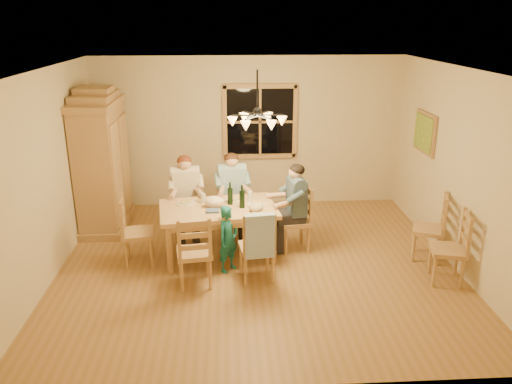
{
  "coord_description": "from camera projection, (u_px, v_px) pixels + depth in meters",
  "views": [
    {
      "loc": [
        -0.39,
        -6.34,
        3.31
      ],
      "look_at": [
        -0.01,
        0.1,
        1.05
      ],
      "focal_mm": 35.0,
      "sensor_mm": 36.0,
      "label": 1
    }
  ],
  "objects": [
    {
      "name": "plate_woman",
      "position": [
        185.0,
        203.0,
        7.22
      ],
      "size": [
        0.26,
        0.26,
        0.02
      ],
      "primitive_type": "cylinder",
      "color": "white",
      "rests_on": "dining_table"
    },
    {
      "name": "napkin",
      "position": [
        213.0,
        211.0,
        6.92
      ],
      "size": [
        0.2,
        0.16,
        0.03
      ],
      "primitive_type": "cube",
      "rotation": [
        0.0,
        0.0,
        0.14
      ],
      "color": "#45587F",
      "rests_on": "dining_table"
    },
    {
      "name": "wall_back",
      "position": [
        249.0,
        133.0,
        8.99
      ],
      "size": [
        5.5,
        0.02,
        2.7
      ],
      "primitive_type": "cube",
      "color": "beige",
      "rests_on": "floor"
    },
    {
      "name": "wall_right",
      "position": [
        458.0,
        170.0,
        6.79
      ],
      "size": [
        0.02,
        5.0,
        2.7
      ],
      "primitive_type": "cube",
      "color": "beige",
      "rests_on": "floor"
    },
    {
      "name": "plate_slate",
      "position": [
        257.0,
        204.0,
        7.17
      ],
      "size": [
        0.26,
        0.26,
        0.02
      ],
      "primitive_type": "cylinder",
      "color": "white",
      "rests_on": "dining_table"
    },
    {
      "name": "floor",
      "position": [
        257.0,
        264.0,
        7.09
      ],
      "size": [
        5.5,
        5.5,
        0.0
      ],
      "primitive_type": "plane",
      "color": "olive",
      "rests_on": "ground"
    },
    {
      "name": "wine_glass_b",
      "position": [
        250.0,
        196.0,
        7.32
      ],
      "size": [
        0.06,
        0.06,
        0.14
      ],
      "primitive_type": "cylinder",
      "color": "silver",
      "rests_on": "dining_table"
    },
    {
      "name": "towel",
      "position": [
        260.0,
        236.0,
        6.3
      ],
      "size": [
        0.39,
        0.15,
        0.58
      ],
      "primitive_type": "cube",
      "rotation": [
        0.0,
        0.0,
        0.14
      ],
      "color": "#97AFCC",
      "rests_on": "chair_near_right"
    },
    {
      "name": "child",
      "position": [
        228.0,
        239.0,
        6.77
      ],
      "size": [
        0.4,
        0.41,
        0.94
      ],
      "primitive_type": "imported",
      "rotation": [
        0.0,
        0.0,
        0.82
      ],
      "color": "#18696E",
      "rests_on": "floor"
    },
    {
      "name": "chair_spare_front",
      "position": [
        446.0,
        260.0,
        6.53
      ],
      "size": [
        0.51,
        0.53,
        0.99
      ],
      "rotation": [
        0.0,
        0.0,
        1.33
      ],
      "color": "#9C7A44",
      "rests_on": "floor"
    },
    {
      "name": "chair_far_right",
      "position": [
        233.0,
        215.0,
        8.02
      ],
      "size": [
        0.49,
        0.48,
        0.99
      ],
      "rotation": [
        0.0,
        0.0,
        3.28
      ],
      "color": "#9C7A44",
      "rests_on": "floor"
    },
    {
      "name": "armoire",
      "position": [
        102.0,
        165.0,
        8.08
      ],
      "size": [
        0.66,
        1.4,
        2.3
      ],
      "color": "#A77A48",
      "rests_on": "floor"
    },
    {
      "name": "chair_near_right",
      "position": [
        257.0,
        258.0,
        6.61
      ],
      "size": [
        0.49,
        0.48,
        0.99
      ],
      "rotation": [
        0.0,
        0.0,
        0.14
      ],
      "color": "#9C7A44",
      "rests_on": "floor"
    },
    {
      "name": "wine_glass_a",
      "position": [
        203.0,
        198.0,
        7.25
      ],
      "size": [
        0.06,
        0.06,
        0.14
      ],
      "primitive_type": "cylinder",
      "color": "silver",
      "rests_on": "dining_table"
    },
    {
      "name": "adult_slate_man",
      "position": [
        295.0,
        197.0,
        7.28
      ],
      "size": [
        0.47,
        0.43,
        0.87
      ],
      "rotation": [
        0.0,
        0.0,
        1.71
      ],
      "color": "#405367",
      "rests_on": "floor"
    },
    {
      "name": "chair_end_right",
      "position": [
        294.0,
        230.0,
        7.45
      ],
      "size": [
        0.48,
        0.49,
        0.99
      ],
      "rotation": [
        0.0,
        0.0,
        1.71
      ],
      "color": "#9C7A44",
      "rests_on": "floor"
    },
    {
      "name": "adult_woman",
      "position": [
        186.0,
        187.0,
        7.71
      ],
      "size": [
        0.43,
        0.47,
        0.87
      ],
      "rotation": [
        0.0,
        0.0,
        3.28
      ],
      "color": "beige",
      "rests_on": "floor"
    },
    {
      "name": "chair_near_left",
      "position": [
        195.0,
        263.0,
        6.46
      ],
      "size": [
        0.49,
        0.48,
        0.99
      ],
      "rotation": [
        0.0,
        0.0,
        0.14
      ],
      "color": "#9C7A44",
      "rests_on": "floor"
    },
    {
      "name": "adult_plaid_man",
      "position": [
        232.0,
        184.0,
        7.84
      ],
      "size": [
        0.43,
        0.47,
        0.87
      ],
      "rotation": [
        0.0,
        0.0,
        3.28
      ],
      "color": "teal",
      "rests_on": "floor"
    },
    {
      "name": "chair_spare_back",
      "position": [
        427.0,
        239.0,
        7.16
      ],
      "size": [
        0.55,
        0.56,
        0.99
      ],
      "rotation": [
        0.0,
        0.0,
        1.2
      ],
      "color": "#9C7A44",
      "rests_on": "floor"
    },
    {
      "name": "wine_bottle_a",
      "position": [
        230.0,
        193.0,
        7.16
      ],
      "size": [
        0.08,
        0.08,
        0.33
      ],
      "primitive_type": "cylinder",
      "color": "black",
      "rests_on": "dining_table"
    },
    {
      "name": "ceiling",
      "position": [
        257.0,
        70.0,
        6.19
      ],
      "size": [
        5.5,
        5.0,
        0.02
      ],
      "primitive_type": "cube",
      "color": "white",
      "rests_on": "wall_back"
    },
    {
      "name": "chair_far_left",
      "position": [
        187.0,
        219.0,
        7.89
      ],
      "size": [
        0.49,
        0.48,
        0.99
      ],
      "rotation": [
        0.0,
        0.0,
        3.28
      ],
      "color": "#9C7A44",
      "rests_on": "floor"
    },
    {
      "name": "cloth_bundle",
      "position": [
        214.0,
        202.0,
        7.08
      ],
      "size": [
        0.28,
        0.22,
        0.15
      ],
      "primitive_type": "ellipsoid",
      "color": "beige",
      "rests_on": "dining_table"
    },
    {
      "name": "painting",
      "position": [
        425.0,
        133.0,
        7.84
      ],
      "size": [
        0.06,
        0.78,
        0.64
      ],
      "color": "#A77A48",
      "rests_on": "wall_right"
    },
    {
      "name": "cap",
      "position": [
        256.0,
        208.0,
        6.93
      ],
      "size": [
        0.2,
        0.2,
        0.11
      ],
      "primitive_type": "ellipsoid",
      "color": "tan",
      "rests_on": "dining_table"
    },
    {
      "name": "dining_table",
      "position": [
        218.0,
        214.0,
        7.13
      ],
      "size": [
        1.76,
        1.21,
        0.76
      ],
      "rotation": [
        0.0,
        0.0,
        0.14
      ],
      "color": "tan",
      "rests_on": "floor"
    },
    {
      "name": "window",
      "position": [
        260.0,
        122.0,
        8.91
      ],
      "size": [
        1.3,
        0.06,
        1.3
      ],
      "color": "black",
      "rests_on": "wall_back"
    },
    {
      "name": "wall_left",
      "position": [
        47.0,
        177.0,
        6.49
      ],
      "size": [
        0.02,
        5.0,
        2.7
      ],
      "primitive_type": "cube",
      "color": "beige",
      "rests_on": "floor"
    },
    {
      "name": "wine_bottle_b",
      "position": [
        242.0,
        197.0,
        7.03
      ],
      "size": [
        0.08,
        0.08,
        0.33
      ],
      "primitive_type": "cylinder",
      "color": "black",
      "rests_on": "dining_table"
    },
    {
      "name": "plate_plaid",
      "position": [
        235.0,
        200.0,
        7.36
      ],
      "size": [
        0.26,
        0.26,
        0.02
      ],
      "primitive_type": "cylinder",
      "color": "white",
      "rests_on": "dining_table"
    },
    {
      "name": "chandelier",
      "position": [
        257.0,
        119.0,
        6.4
      ],
      "size": [
        0.77,
        0.68,
        0.71
      ],
      "color": "black",
      "rests_on": "ceiling"
    },
    {
      "name": "chair_end_left",
      "position": [
        139.0,
        243.0,
        7.04
      ],
      "size": [
        0.48,
        0.49,
        0.99
      ],
      "rotation": [
        0.0,
        0.0,
        -1.44
      ],
      "color": "#9C7A44",
      "rests_on": "floor"
    }
  ]
}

